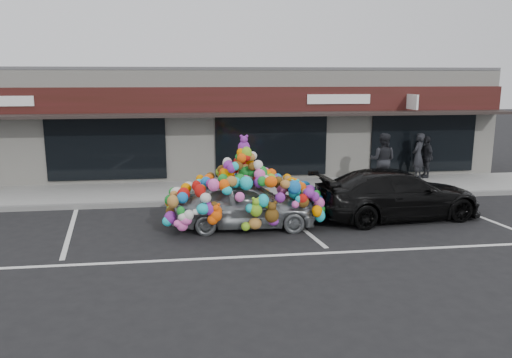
{
  "coord_description": "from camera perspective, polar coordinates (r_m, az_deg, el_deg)",
  "views": [
    {
      "loc": [
        -0.03,
        -12.84,
        3.97
      ],
      "look_at": [
        1.87,
        1.4,
        1.01
      ],
      "focal_mm": 35.0,
      "sensor_mm": 36.0,
      "label": 1
    }
  ],
  "objects": [
    {
      "name": "sidewalk",
      "position": [
        17.29,
        -7.32,
        -1.49
      ],
      "size": [
        26.0,
        3.0,
        0.15
      ],
      "primitive_type": "cube",
      "color": "gray",
      "rests_on": "ground"
    },
    {
      "name": "pedestrian_b",
      "position": [
        18.09,
        14.26,
        2.13
      ],
      "size": [
        1.15,
        1.07,
        1.89
      ],
      "primitive_type": "imported",
      "rotation": [
        0.0,
        0.0,
        2.63
      ],
      "color": "black",
      "rests_on": "sidewalk"
    },
    {
      "name": "kerb",
      "position": [
        15.83,
        -7.28,
        -2.71
      ],
      "size": [
        26.0,
        0.18,
        0.16
      ],
      "primitive_type": "cube",
      "color": "slate",
      "rests_on": "ground"
    },
    {
      "name": "lane_line",
      "position": [
        11.44,
        3.12,
        -8.67
      ],
      "size": [
        14.0,
        0.12,
        0.01
      ],
      "primitive_type": "cube",
      "color": "silver",
      "rests_on": "ground"
    },
    {
      "name": "ground",
      "position": [
        13.44,
        -7.18,
        -5.65
      ],
      "size": [
        90.0,
        90.0,
        0.0
      ],
      "primitive_type": "plane",
      "color": "black",
      "rests_on": "ground"
    },
    {
      "name": "parking_stripe_mid",
      "position": [
        13.92,
        4.45,
        -4.96
      ],
      "size": [
        0.73,
        4.37,
        0.01
      ],
      "primitive_type": "cube",
      "rotation": [
        0.0,
        0.0,
        0.14
      ],
      "color": "silver",
      "rests_on": "ground"
    },
    {
      "name": "parking_stripe_left",
      "position": [
        13.99,
        -20.47,
        -5.59
      ],
      "size": [
        0.73,
        4.37,
        0.01
      ],
      "primitive_type": "cube",
      "rotation": [
        0.0,
        0.0,
        0.14
      ],
      "color": "silver",
      "rests_on": "ground"
    },
    {
      "name": "pedestrian_a",
      "position": [
        19.83,
        18.02,
        2.51
      ],
      "size": [
        0.75,
        0.74,
        1.75
      ],
      "primitive_type": "imported",
      "rotation": [
        0.0,
        0.0,
        3.9
      ],
      "color": "black",
      "rests_on": "sidewalk"
    },
    {
      "name": "shop_building",
      "position": [
        21.36,
        -7.56,
        6.68
      ],
      "size": [
        24.0,
        7.2,
        4.31
      ],
      "color": "silver",
      "rests_on": "ground"
    },
    {
      "name": "parking_stripe_right",
      "position": [
        15.92,
        23.87,
        -3.82
      ],
      "size": [
        0.73,
        4.37,
        0.01
      ],
      "primitive_type": "cube",
      "rotation": [
        0.0,
        0.0,
        0.14
      ],
      "color": "silver",
      "rests_on": "ground"
    },
    {
      "name": "pedestrian_c",
      "position": [
        20.19,
        18.85,
        2.41
      ],
      "size": [
        0.95,
        0.4,
        1.61
      ],
      "primitive_type": "imported",
      "rotation": [
        0.0,
        0.0,
        4.73
      ],
      "color": "#2B272D",
      "rests_on": "sidewalk"
    },
    {
      "name": "black_sedan",
      "position": [
        14.72,
        15.8,
        -1.67
      ],
      "size": [
        2.48,
        4.99,
        1.39
      ],
      "primitive_type": "imported",
      "rotation": [
        0.0,
        0.0,
        1.68
      ],
      "color": "black",
      "rests_on": "ground"
    },
    {
      "name": "toy_car",
      "position": [
        13.28,
        -1.31,
        -2.16
      ],
      "size": [
        2.79,
        4.17,
        2.38
      ],
      "rotation": [
        0.0,
        0.0,
        1.52
      ],
      "color": "gray",
      "rests_on": "ground"
    }
  ]
}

